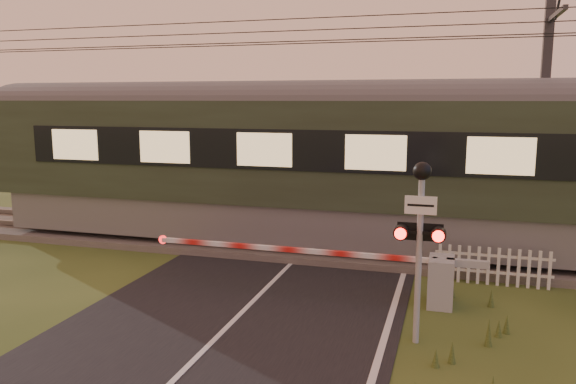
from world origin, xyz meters
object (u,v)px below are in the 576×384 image
(boom_gate, at_px, (420,276))
(picket_fence, at_px, (493,266))
(crossing_signal, at_px, (420,220))
(catenary_mast, at_px, (544,102))

(boom_gate, bearing_deg, picket_fence, 47.11)
(crossing_signal, bearing_deg, boom_gate, 91.94)
(picket_fence, xyz_separation_m, catenary_mast, (1.34, 4.13, 3.53))
(crossing_signal, distance_m, picket_fence, 4.13)
(crossing_signal, height_order, catenary_mast, catenary_mast)
(boom_gate, distance_m, catenary_mast, 7.23)
(boom_gate, relative_size, crossing_signal, 2.32)
(boom_gate, xyz_separation_m, catenary_mast, (2.82, 5.72, 3.40))
(boom_gate, bearing_deg, catenary_mast, 63.74)
(crossing_signal, relative_size, catenary_mast, 0.40)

